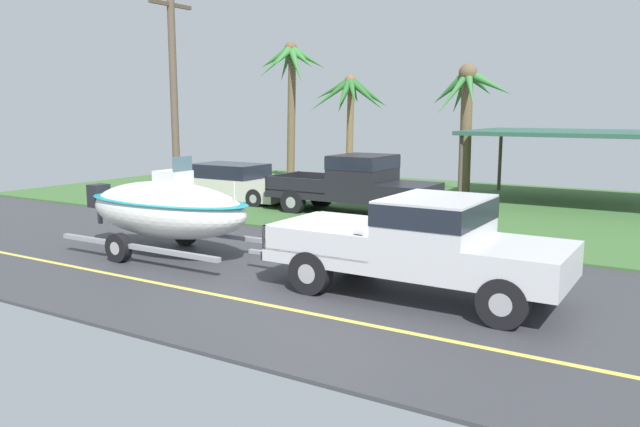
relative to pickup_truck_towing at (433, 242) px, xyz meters
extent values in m
cube|color=#38383D|center=(-2.17, -0.06, -1.05)|extent=(36.00, 8.00, 0.06)
cube|color=#3D6633|center=(-2.17, 10.94, -1.02)|extent=(36.00, 14.00, 0.11)
cube|color=#DBCC4C|center=(-2.17, -1.86, -1.01)|extent=(34.20, 0.12, 0.01)
cube|color=silver|center=(-0.34, 0.00, -0.39)|extent=(5.32, 2.02, 0.22)
cube|color=silver|center=(1.58, 0.00, -0.09)|extent=(1.49, 2.02, 0.38)
cube|color=silver|center=(0.04, 0.00, 0.26)|extent=(1.60, 2.02, 1.07)
cube|color=black|center=(0.04, 0.00, 0.57)|extent=(1.62, 2.04, 0.38)
cube|color=gray|center=(-1.88, 0.00, -0.26)|extent=(2.24, 2.02, 0.04)
cube|color=silver|center=(-1.88, 0.97, -0.05)|extent=(2.24, 0.08, 0.45)
cube|color=silver|center=(-1.88, -0.97, -0.05)|extent=(2.24, 0.08, 0.45)
cube|color=silver|center=(-2.96, 0.00, -0.05)|extent=(0.08, 2.02, 0.45)
cube|color=#333338|center=(-3.06, 0.00, -0.45)|extent=(0.12, 1.82, 0.16)
sphere|color=#B2B2B7|center=(-3.18, 0.00, -0.40)|extent=(0.10, 0.10, 0.10)
cylinder|color=black|center=(1.51, 0.90, -0.62)|extent=(0.80, 0.28, 0.80)
cylinder|color=#9E9EA3|center=(1.51, 0.90, -0.62)|extent=(0.36, 0.29, 0.36)
cylinder|color=black|center=(1.51, -0.90, -0.62)|extent=(0.80, 0.28, 0.80)
cylinder|color=#9E9EA3|center=(1.51, -0.90, -0.62)|extent=(0.36, 0.29, 0.36)
cylinder|color=black|center=(-1.99, 0.90, -0.62)|extent=(0.80, 0.28, 0.80)
cylinder|color=#9E9EA3|center=(-1.99, 0.90, -0.62)|extent=(0.36, 0.29, 0.36)
cylinder|color=black|center=(-1.99, -0.90, -0.62)|extent=(0.80, 0.28, 0.80)
cylinder|color=#9E9EA3|center=(-1.99, -0.90, -0.62)|extent=(0.36, 0.29, 0.36)
cube|color=gray|center=(-3.63, 0.00, -0.64)|extent=(0.90, 0.10, 0.08)
cube|color=gray|center=(-6.45, 0.98, -0.64)|extent=(4.73, 0.12, 0.10)
cube|color=gray|center=(-6.45, -0.98, -0.64)|extent=(4.73, 0.12, 0.10)
cylinder|color=black|center=(-6.92, 1.04, -0.70)|extent=(0.64, 0.22, 0.64)
cylinder|color=#9E9EA3|center=(-6.92, 1.04, -0.70)|extent=(0.29, 0.23, 0.29)
cylinder|color=black|center=(-6.92, -1.04, -0.70)|extent=(0.64, 0.22, 0.64)
cylinder|color=#9E9EA3|center=(-6.92, -1.04, -0.70)|extent=(0.29, 0.23, 0.29)
ellipsoid|color=white|center=(-6.45, 0.00, 0.05)|extent=(4.40, 1.85, 1.28)
ellipsoid|color=teal|center=(-6.45, 0.00, 0.28)|extent=(4.49, 1.89, 0.12)
cube|color=silver|center=(-6.23, 0.00, 0.63)|extent=(0.70, 0.60, 0.65)
cube|color=slate|center=(-5.93, 0.00, 1.11)|extent=(0.06, 0.56, 0.36)
cube|color=black|center=(-8.76, 0.00, 0.21)|extent=(0.36, 0.44, 0.56)
cylinder|color=#4C4C51|center=(-8.76, 0.00, -0.14)|extent=(0.12, 0.12, 0.70)
cylinder|color=silver|center=(-4.47, 0.00, 0.56)|extent=(0.04, 0.04, 0.50)
cube|color=black|center=(-5.55, 7.17, -0.39)|extent=(5.41, 1.96, 0.22)
cube|color=black|center=(-3.60, 7.17, -0.09)|extent=(1.52, 1.96, 0.38)
cube|color=black|center=(-5.17, 7.17, 0.32)|extent=(1.62, 1.96, 1.19)
cube|color=black|center=(-5.17, 7.17, 0.69)|extent=(1.64, 1.98, 0.38)
cube|color=black|center=(-7.12, 7.17, -0.26)|extent=(2.27, 1.96, 0.04)
cube|color=black|center=(-7.12, 8.11, -0.05)|extent=(2.27, 0.08, 0.45)
cube|color=black|center=(-7.12, 6.23, -0.05)|extent=(2.27, 0.08, 0.45)
cube|color=black|center=(-8.22, 7.17, -0.05)|extent=(0.08, 1.96, 0.45)
cube|color=#333338|center=(-8.32, 7.17, -0.45)|extent=(0.12, 1.76, 0.16)
sphere|color=#B2B2B7|center=(-8.44, 7.17, -0.40)|extent=(0.10, 0.10, 0.10)
cylinder|color=black|center=(-3.68, 8.03, -0.62)|extent=(0.80, 0.28, 0.80)
cylinder|color=#9E9EA3|center=(-3.68, 8.03, -0.62)|extent=(0.36, 0.29, 0.36)
cylinder|color=black|center=(-3.68, 6.30, -0.62)|extent=(0.80, 0.28, 0.80)
cylinder|color=#9E9EA3|center=(-3.68, 6.30, -0.62)|extent=(0.36, 0.29, 0.36)
cylinder|color=black|center=(-7.23, 8.03, -0.62)|extent=(0.80, 0.28, 0.80)
cylinder|color=#9E9EA3|center=(-7.23, 8.03, -0.62)|extent=(0.36, 0.29, 0.36)
cylinder|color=black|center=(-7.23, 6.30, -0.62)|extent=(0.80, 0.28, 0.80)
cylinder|color=#9E9EA3|center=(-7.23, 6.30, -0.62)|extent=(0.36, 0.29, 0.36)
cube|color=beige|center=(-10.63, 7.55, -0.48)|extent=(4.55, 1.85, 0.70)
cube|color=black|center=(-10.85, 7.55, 0.11)|extent=(2.55, 1.70, 0.50)
cylinder|color=black|center=(-9.08, 8.39, -0.69)|extent=(0.66, 0.22, 0.66)
cylinder|color=#9E9EA3|center=(-9.08, 8.39, -0.69)|extent=(0.30, 0.23, 0.30)
cylinder|color=black|center=(-9.08, 6.71, -0.69)|extent=(0.66, 0.22, 0.66)
cylinder|color=#9E9EA3|center=(-9.08, 6.71, -0.69)|extent=(0.30, 0.23, 0.30)
cylinder|color=black|center=(-12.17, 8.39, -0.69)|extent=(0.66, 0.22, 0.66)
cylinder|color=#9E9EA3|center=(-12.17, 8.39, -0.69)|extent=(0.30, 0.23, 0.30)
cylinder|color=black|center=(-12.17, 6.71, -0.69)|extent=(0.66, 0.22, 0.66)
cylinder|color=#9E9EA3|center=(-12.17, 6.71, -0.69)|extent=(0.30, 0.23, 0.30)
cylinder|color=#4C4238|center=(-3.26, 15.55, 0.22)|extent=(0.14, 0.14, 2.46)
cylinder|color=#4C4238|center=(-3.26, 10.74, 0.22)|extent=(0.14, 0.14, 2.46)
cube|color=#2D5647|center=(0.14, 13.15, 1.52)|extent=(7.30, 5.31, 0.14)
cylinder|color=brown|center=(-3.81, 12.79, 1.32)|extent=(0.43, 0.51, 4.67)
cone|color=#387A38|center=(-3.03, 12.90, 3.25)|extent=(1.79, 0.64, 1.15)
cone|color=#387A38|center=(-3.54, 13.34, 3.26)|extent=(0.97, 1.45, 1.09)
cone|color=#387A38|center=(-4.29, 13.38, 2.92)|extent=(1.35, 1.55, 1.69)
cone|color=#387A38|center=(-4.49, 12.85, 3.09)|extent=(1.67, 0.56, 1.44)
cone|color=#387A38|center=(-4.13, 12.15, 2.90)|extent=(1.01, 1.61, 1.70)
cone|color=#387A38|center=(-3.52, 12.24, 3.09)|extent=(0.98, 1.45, 1.36)
sphere|color=brown|center=(-3.81, 12.79, 3.65)|extent=(0.68, 0.68, 0.68)
cylinder|color=brown|center=(-9.08, 13.38, 1.26)|extent=(0.29, 0.47, 4.55)
cone|color=#2D6B2D|center=(-8.36, 13.49, 2.92)|extent=(1.72, 0.61, 1.50)
cone|color=#2D6B2D|center=(-8.49, 13.95, 2.98)|extent=(1.61, 1.56, 1.41)
cone|color=#2D6B2D|center=(-9.18, 13.91, 3.07)|extent=(0.60, 1.35, 1.18)
cone|color=#2D6B2D|center=(-9.70, 13.96, 2.86)|extent=(1.57, 1.50, 1.56)
cone|color=#2D6B2D|center=(-9.85, 13.25, 3.15)|extent=(1.72, 0.58, 1.03)
cone|color=#2D6B2D|center=(-9.75, 12.87, 2.90)|extent=(1.65, 1.35, 1.49)
cone|color=#2D6B2D|center=(-9.03, 12.80, 2.96)|extent=(0.53, 1.48, 1.43)
cone|color=#2D6B2D|center=(-8.63, 12.77, 3.04)|extent=(1.28, 1.55, 1.25)
sphere|color=brown|center=(-9.08, 13.38, 3.53)|extent=(0.46, 0.46, 0.46)
cylinder|color=brown|center=(-11.96, 13.20, 1.98)|extent=(0.35, 0.58, 5.99)
cone|color=#387A38|center=(-11.36, 13.14, 4.53)|extent=(1.50, 0.58, 1.23)
cone|color=#387A38|center=(-11.37, 13.68, 4.54)|extent=(1.54, 1.34, 1.17)
cone|color=#387A38|center=(-11.87, 13.83, 4.65)|extent=(0.61, 1.49, 1.00)
cone|color=#387A38|center=(-12.44, 13.95, 4.52)|extent=(1.40, 1.87, 1.26)
cone|color=#387A38|center=(-12.39, 13.43, 4.28)|extent=(1.21, 0.82, 1.54)
cone|color=#387A38|center=(-12.64, 13.04, 4.57)|extent=(1.66, 0.78, 1.16)
cone|color=#387A38|center=(-12.40, 12.63, 4.33)|extent=(1.22, 1.47, 1.49)
cone|color=#387A38|center=(-11.97, 12.62, 4.58)|extent=(0.46, 1.41, 1.13)
cone|color=#387A38|center=(-11.36, 12.73, 4.20)|extent=(1.63, 1.40, 1.80)
sphere|color=brown|center=(-11.96, 13.20, 4.97)|extent=(0.56, 0.56, 0.56)
cylinder|color=brown|center=(-10.93, 4.92, 2.59)|extent=(0.24, 0.24, 7.21)
cube|color=brown|center=(-10.93, 4.92, 5.60)|extent=(0.10, 1.80, 0.12)
camera|label=1|loc=(4.01, -10.32, 2.30)|focal=35.51mm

